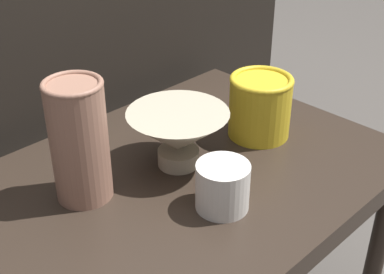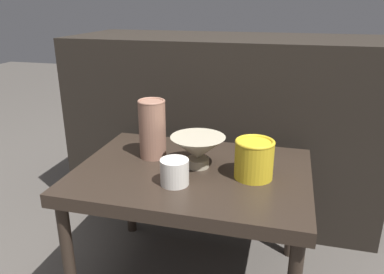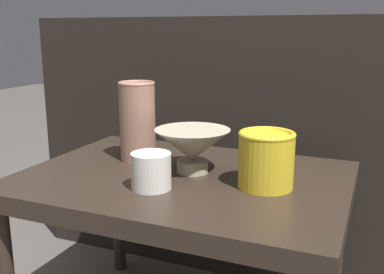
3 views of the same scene
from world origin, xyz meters
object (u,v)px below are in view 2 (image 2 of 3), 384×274
vase_textured_left (152,128)px  vase_colorful_right (254,158)px  cup (175,172)px  bowl (198,149)px

vase_textured_left → vase_colorful_right: size_ratio=1.67×
vase_colorful_right → cup: (-0.21, -0.10, -0.02)m
cup → vase_colorful_right: bearing=25.3°
vase_colorful_right → vase_textured_left: bearing=167.8°
vase_textured_left → cup: vase_textured_left is taller
bowl → vase_textured_left: (-0.16, 0.04, 0.04)m
bowl → vase_colorful_right: size_ratio=1.46×
bowl → vase_colorful_right: bearing=-10.3°
bowl → cup: bearing=-104.8°
cup → vase_textured_left: bearing=126.6°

